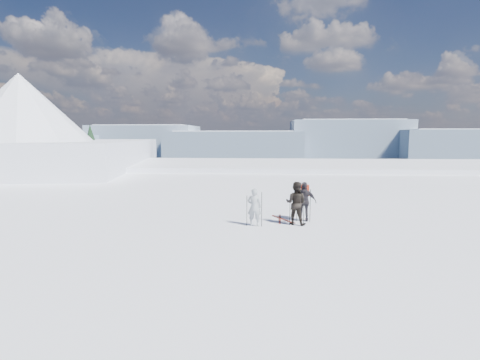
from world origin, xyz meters
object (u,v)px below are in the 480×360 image
object	(u,v)px
skier_pack	(305,202)
skis_loose	(281,219)
skier_grey	(254,207)
skier_dark	(296,203)

from	to	relation	value
skier_pack	skis_loose	xyz separation A→B (m)	(-0.94, 0.21, -0.81)
skier_grey	skis_loose	size ratio (longest dim) A/B	0.89
skier_dark	skis_loose	size ratio (longest dim) A/B	1.03
skier_grey	skier_pack	world-z (taller)	skier_pack
skier_dark	skier_pack	bearing A→B (deg)	-102.56
skier_grey	skis_loose	distance (m)	1.81
skier_grey	skier_pack	xyz separation A→B (m)	(2.07, 0.99, 0.07)
skis_loose	skier_pack	bearing A→B (deg)	-12.73
skier_grey	skis_loose	xyz separation A→B (m)	(1.13, 1.21, -0.74)
skier_pack	skier_grey	bearing A→B (deg)	32.92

